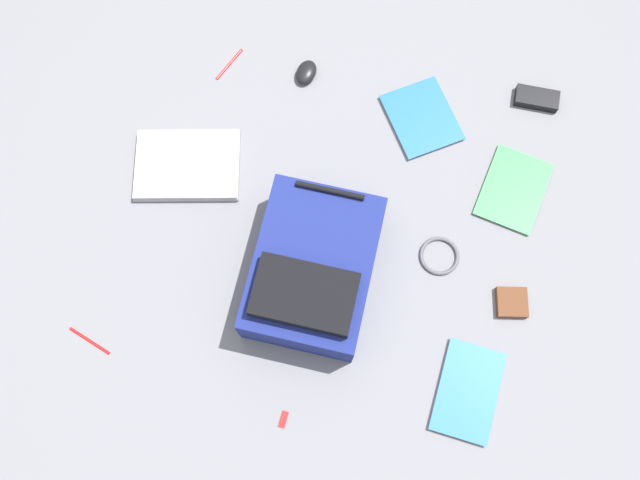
# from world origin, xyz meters

# --- Properties ---
(ground_plane) EXTENTS (4.18, 4.18, 0.00)m
(ground_plane) POSITION_xyz_m (0.00, 0.00, 0.00)
(ground_plane) COLOR slate
(backpack) EXTENTS (0.35, 0.47, 0.21)m
(backpack) POSITION_xyz_m (-0.02, -0.16, 0.09)
(backpack) COLOR navy
(backpack) RESTS_ON ground_plane
(laptop) EXTENTS (0.37, 0.31, 0.03)m
(laptop) POSITION_xyz_m (-0.49, 0.08, 0.02)
(laptop) COLOR #929296
(laptop) RESTS_ON ground_plane
(book_blue) EXTENTS (0.30, 0.31, 0.01)m
(book_blue) POSITION_xyz_m (0.17, 0.44, 0.01)
(book_blue) COLOR silver
(book_blue) RESTS_ON ground_plane
(book_red) EXTENTS (0.21, 0.27, 0.01)m
(book_red) POSITION_xyz_m (0.50, 0.28, 0.01)
(book_red) COLOR silver
(book_red) RESTS_ON ground_plane
(book_comic) EXTENTS (0.17, 0.27, 0.02)m
(book_comic) POSITION_xyz_m (0.49, -0.35, 0.01)
(book_comic) COLOR silver
(book_comic) RESTS_ON ground_plane
(computer_mouse) EXTENTS (0.07, 0.10, 0.03)m
(computer_mouse) POSITION_xyz_m (-0.23, 0.49, 0.02)
(computer_mouse) COLOR black
(computer_mouse) RESTS_ON ground_plane
(cable_coil) EXTENTS (0.12, 0.12, 0.01)m
(cable_coil) POSITION_xyz_m (0.32, 0.01, 0.01)
(cable_coil) COLOR #4C4C51
(cable_coil) RESTS_ON ground_plane
(power_brick) EXTENTS (0.14, 0.08, 0.03)m
(power_brick) POSITION_xyz_m (0.51, 0.60, 0.01)
(power_brick) COLOR black
(power_brick) RESTS_ON ground_plane
(pen_black) EXTENTS (0.05, 0.13, 0.01)m
(pen_black) POSITION_xyz_m (-0.48, 0.46, 0.00)
(pen_black) COLOR red
(pen_black) RESTS_ON ground_plane
(pen_blue) EXTENTS (0.14, 0.05, 0.01)m
(pen_blue) POSITION_xyz_m (-0.59, -0.51, 0.00)
(pen_blue) COLOR red
(pen_blue) RESTS_ON ground_plane
(earbud_pouch) EXTENTS (0.11, 0.11, 0.02)m
(earbud_pouch) POSITION_xyz_m (0.56, -0.07, 0.01)
(earbud_pouch) COLOR #59331E
(earbud_pouch) RESTS_ON ground_plane
(usb_stick) EXTENTS (0.02, 0.05, 0.01)m
(usb_stick) POSITION_xyz_m (0.01, -0.57, 0.00)
(usb_stick) COLOR #B21919
(usb_stick) RESTS_ON ground_plane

